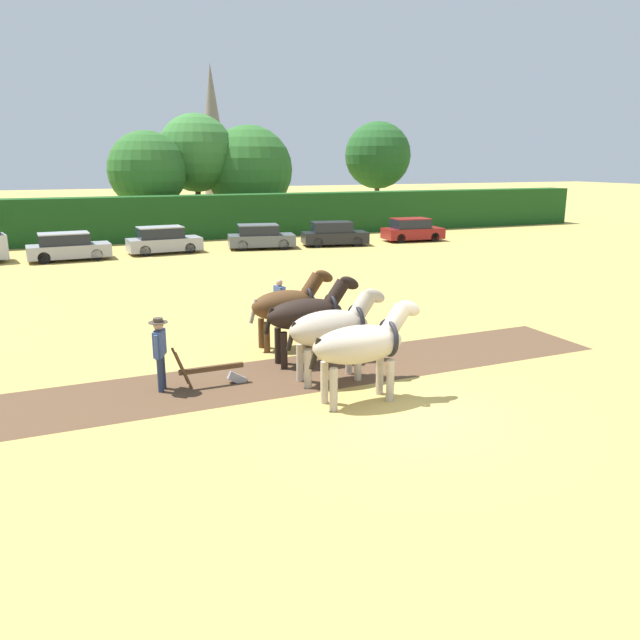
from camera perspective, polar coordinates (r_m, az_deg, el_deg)
ground_plane at (r=13.90m, az=8.08°, el=-8.49°), size 240.00×240.00×0.00m
plowed_furrow_strip at (r=15.47m, az=-12.45°, el=-6.26°), size 23.54×3.49×0.01m
hedgerow at (r=44.83m, az=-13.71°, el=9.04°), size 68.31×2.00×3.03m
tree_left at (r=48.99m, az=-15.52°, el=13.04°), size 5.74×5.74×7.53m
tree_center_left at (r=51.32m, az=-11.26°, el=14.74°), size 6.00×6.00×8.94m
tree_center at (r=52.16m, az=-6.50°, el=13.49°), size 7.01×7.01×8.15m
tree_center_right at (r=56.85m, az=5.30°, el=14.75°), size 5.77×5.77×8.70m
church_spire at (r=74.08m, az=-9.80°, el=16.41°), size 2.43×2.43×15.78m
draft_horse_lead_left at (r=14.03m, az=3.90°, el=-2.23°), size 2.83×0.96×2.36m
draft_horse_lead_right at (r=15.39m, az=1.21°, el=-0.73°), size 2.74×1.00×2.35m
draft_horse_trail_left at (r=16.79m, az=-1.01°, el=0.57°), size 2.83×0.92×2.39m
draft_horse_trail_right at (r=18.23m, az=-2.91°, el=1.42°), size 2.70×0.98×2.32m
plow at (r=15.54m, az=-9.37°, el=-4.76°), size 1.80×0.47×1.13m
farmer_at_plow at (r=15.25m, az=-14.44°, el=-2.49°), size 0.45×0.65×1.79m
farmer_beside_team at (r=20.50m, az=-3.71°, el=1.86°), size 0.29×0.65×1.62m
parked_car_left at (r=37.29m, az=-22.08°, el=6.20°), size 4.44×2.04×1.53m
parked_car_center_left at (r=38.45m, az=-14.14°, el=7.06°), size 4.37×2.09×1.59m
parked_car_center at (r=39.48m, az=-5.47°, el=7.57°), size 4.33×2.47×1.52m
parked_car_center_right at (r=40.78m, az=1.28°, el=7.85°), size 4.42×2.46×1.54m
parked_car_right at (r=43.57m, az=8.42°, el=8.13°), size 4.19×2.11×1.56m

